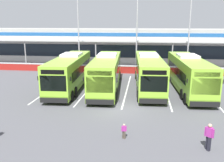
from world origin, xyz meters
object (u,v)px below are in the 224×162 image
Objects in this scene: coach_bus_leftmost at (70,72)px; pedestrian_near_bin at (209,136)px; coach_bus_left_centre at (106,73)px; lamp_post_east at (189,29)px; coach_bus_centre at (149,73)px; pedestrian_child at (124,131)px; coach_bus_right_centre at (188,74)px; lamp_post_centre at (137,29)px; lamp_post_west at (78,28)px.

coach_bus_leftmost is 7.58× the size of pedestrian_near_bin.
coach_bus_leftmost is at bearing -178.54° from coach_bus_left_centre.
lamp_post_east is (2.64, 23.67, 5.42)m from pedestrian_near_bin.
coach_bus_centre is 12.23× the size of pedestrian_child.
coach_bus_centre reaches higher than pedestrian_child.
coach_bus_left_centre is 1.00× the size of coach_bus_centre.
coach_bus_right_centre is 12.74m from pedestrian_near_bin.
lamp_post_centre is at bearing 58.86° from coach_bus_leftmost.
lamp_post_east is at bearing 2.20° from lamp_post_centre.
pedestrian_child is (-5.87, -11.95, -1.24)m from coach_bus_right_centre.
lamp_post_east is at bearing 71.75° from pedestrian_child.
lamp_post_west is 1.00× the size of lamp_post_east.
coach_bus_leftmost is at bearing -121.14° from lamp_post_centre.
pedestrian_child is (6.95, -11.25, -1.24)m from coach_bus_leftmost.
pedestrian_child is at bearing -116.17° from coach_bus_right_centre.
coach_bus_left_centre is 12.49m from lamp_post_centre.
coach_bus_leftmost reaches higher than pedestrian_near_bin.
coach_bus_right_centre is (8.77, 0.59, 0.00)m from coach_bus_left_centre.
coach_bus_right_centre is at bearing -35.68° from lamp_post_west.
coach_bus_right_centre is (12.82, 0.70, 0.00)m from coach_bus_leftmost.
pedestrian_child is at bearing -75.68° from coach_bus_left_centre.
lamp_post_centre is at bearing 75.91° from coach_bus_left_centre.
coach_bus_leftmost and coach_bus_right_centre have the same top height.
coach_bus_left_centre is 7.58× the size of pedestrian_near_bin.
coach_bus_left_centre reaches higher than pedestrian_near_bin.
lamp_post_east reaches higher than coach_bus_left_centre.
coach_bus_centre is at bearing -118.78° from lamp_post_east.
coach_bus_left_centre is 16.25m from lamp_post_east.
coach_bus_left_centre is 11.78m from pedestrian_child.
lamp_post_west is (-6.12, 11.29, 4.50)m from coach_bus_left_centre.
coach_bus_leftmost is 19.18m from lamp_post_east.
pedestrian_near_bin is 27.74m from lamp_post_west.
coach_bus_leftmost is at bearing -79.69° from lamp_post_west.
lamp_post_centre and lamp_post_east have the same top height.
coach_bus_leftmost is 16.89m from pedestrian_near_bin.
lamp_post_east is (7.57, 22.94, 5.75)m from pedestrian_child.
pedestrian_near_bin is 0.15× the size of lamp_post_west.
lamp_post_centre is at bearing 99.38° from coach_bus_centre.
coach_bus_right_centre is 12.00m from lamp_post_east.
pedestrian_child is at bearing -97.76° from coach_bus_centre.
lamp_post_centre reaches higher than pedestrian_near_bin.
lamp_post_centre reaches higher than coach_bus_right_centre.
lamp_post_centre reaches higher than coach_bus_centre.
coach_bus_left_centre is at bearing -61.51° from lamp_post_west.
pedestrian_near_bin is 0.15× the size of lamp_post_east.
pedestrian_child is at bearing -58.29° from coach_bus_leftmost.
pedestrian_child is at bearing -108.25° from lamp_post_east.
coach_bus_left_centre is 1.00× the size of coach_bus_right_centre.
pedestrian_near_bin is at bearing -75.85° from coach_bus_centre.
coach_bus_left_centre is at bearing 1.46° from coach_bus_leftmost.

